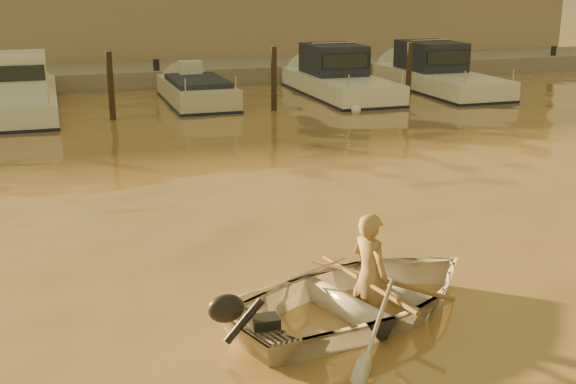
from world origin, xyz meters
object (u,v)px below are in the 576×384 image
object	(u,v)px
person	(370,276)
waterfront_building	(89,16)
moored_boat_2	(17,92)
moored_boat_5	(439,74)
moored_boat_3	(197,96)
dinghy	(363,296)
moored_boat_4	(340,78)

from	to	relation	value
person	waterfront_building	distance (m)	27.50
waterfront_building	person	bearing A→B (deg)	-86.42
moored_boat_2	moored_boat_5	xyz separation A→B (m)	(14.78, 0.00, 0.00)
moored_boat_2	moored_boat_3	xyz separation A→B (m)	(5.64, 0.00, -0.40)
waterfront_building	dinghy	bearing A→B (deg)	-86.62
person	moored_boat_2	bearing A→B (deg)	-3.03
moored_boat_4	moored_boat_5	world-z (taller)	same
moored_boat_4	waterfront_building	xyz separation A→B (m)	(-7.92, 11.00, 1.77)
moored_boat_4	waterfront_building	distance (m)	13.67
dinghy	moored_boat_4	size ratio (longest dim) A/B	0.50
moored_boat_3	waterfront_building	distance (m)	11.55
person	moored_boat_2	distance (m)	17.02
moored_boat_3	moored_boat_5	world-z (taller)	moored_boat_5
dinghy	moored_boat_5	size ratio (longest dim) A/B	0.47
moored_boat_4	dinghy	bearing A→B (deg)	-111.00
dinghy	person	distance (m)	0.27
dinghy	moored_boat_3	size ratio (longest dim) A/B	0.63
person	dinghy	bearing A→B (deg)	90.00
person	moored_boat_3	size ratio (longest dim) A/B	0.28
moored_boat_3	waterfront_building	xyz separation A→B (m)	(-2.75, 11.00, 2.17)
dinghy	person	xyz separation A→B (m)	(0.09, 0.03, 0.25)
moored_boat_4	moored_boat_5	xyz separation A→B (m)	(3.97, 0.00, 0.00)
moored_boat_3	moored_boat_4	xyz separation A→B (m)	(5.17, 0.00, 0.40)
person	waterfront_building	xyz separation A→B (m)	(-1.71, 27.38, 1.90)
waterfront_building	moored_boat_5	bearing A→B (deg)	-42.78
dinghy	moored_boat_4	xyz separation A→B (m)	(6.30, 16.42, 0.38)
person	moored_boat_5	size ratio (longest dim) A/B	0.21
dinghy	moored_boat_4	world-z (taller)	moored_boat_4
moored_boat_2	moored_boat_4	distance (m)	10.81
moored_boat_3	waterfront_building	bearing A→B (deg)	104.04
moored_boat_3	moored_boat_4	world-z (taller)	moored_boat_4
person	moored_boat_3	bearing A→B (deg)	-22.36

